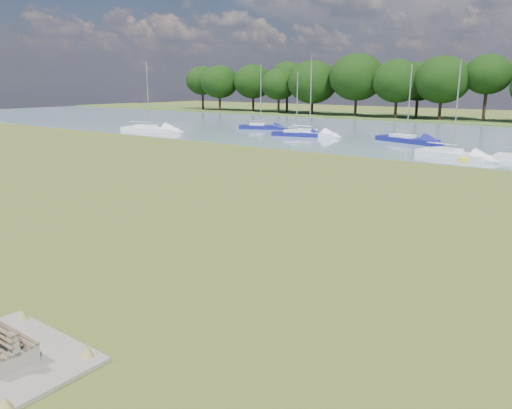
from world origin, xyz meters
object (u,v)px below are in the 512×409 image
Objects in this scene: sailboat_4 at (260,125)px; sailboat_6 at (452,152)px; sailboat_7 at (309,132)px; sailboat_1 at (406,138)px; sailboat_5 at (296,132)px; sailboat_3 at (149,128)px; kayak at (479,160)px.

sailboat_6 is at bearing -46.69° from sailboat_4.
sailboat_1 is at bearing 7.00° from sailboat_7.
sailboat_3 is at bearing -177.07° from sailboat_5.
kayak is at bearing -46.66° from sailboat_4.
sailboat_1 is 0.87× the size of sailboat_7.
sailboat_3 is 0.95× the size of sailboat_7.
sailboat_3 is (-31.66, -8.70, 0.03)m from sailboat_1.
sailboat_7 is (-21.55, 8.84, 0.35)m from kayak.
kayak is at bearing -13.19° from sailboat_3.
sailboat_1 is at bearing 117.74° from kayak.
sailboat_3 is 1.04× the size of sailboat_4.
sailboat_5 is 0.91× the size of sailboat_6.
sailboat_3 is 15.20m from sailboat_4.
sailboat_3 is 21.39m from sailboat_7.
sailboat_6 is at bearing -32.26° from sailboat_1.
sailboat_1 is 22.11m from sailboat_4.
sailboat_1 is 0.96× the size of sailboat_4.
kayak is 23.30m from sailboat_7.
sailboat_4 is (-31.68, 12.59, 0.36)m from kayak.
sailboat_3 reaches higher than sailboat_6.
sailboat_5 is at bearing -134.11° from sailboat_7.
sailboat_7 is at bearing 25.59° from sailboat_5.
sailboat_6 is (-2.49, 0.97, 0.32)m from kayak.
kayak is 0.31× the size of sailboat_7.
sailboat_1 is 13.12m from sailboat_5.
sailboat_1 is 1.09× the size of sailboat_5.
kayak is 24.04m from sailboat_5.
sailboat_4 reaches higher than kayak.
kayak is 0.35× the size of sailboat_6.
sailboat_7 is at bearing 174.87° from sailboat_6.
sailboat_3 is at bearing -155.09° from sailboat_7.
kayak is 0.35× the size of sailboat_1.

